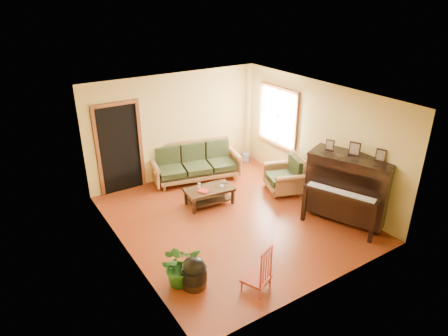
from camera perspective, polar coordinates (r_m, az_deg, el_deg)
floor at (r=8.40m, az=1.26°, el=-7.18°), size 5.00×5.00×0.00m
doorway at (r=9.40m, az=-14.67°, el=2.57°), size 1.08×0.16×2.05m
window at (r=9.96m, az=7.77°, el=7.30°), size 0.12×1.36×1.46m
sofa at (r=9.82m, az=-3.99°, el=0.74°), size 2.29×1.34×0.92m
coffee_table at (r=8.84m, az=-2.12°, el=-4.03°), size 1.10×0.66×0.38m
armchair at (r=9.36m, az=8.46°, el=-0.86°), size 1.09×1.11×0.89m
piano at (r=8.41m, az=17.31°, el=-2.84°), size 1.49×1.84×1.42m
footstool at (r=6.62m, az=-4.30°, el=-15.08°), size 0.52×0.52×0.40m
red_chair at (r=6.43m, az=4.67°, el=-14.07°), size 0.52×0.54×0.82m
leaning_frame at (r=10.85m, az=1.29°, el=2.18°), size 0.44×0.26×0.58m
ceramic_crock at (r=11.02m, az=3.12°, el=1.59°), size 0.24×0.24×0.25m
potted_plant at (r=6.60m, az=-6.28°, el=-13.57°), size 0.72×0.64×0.72m
book at (r=8.56m, az=-3.25°, el=-3.53°), size 0.27×0.29×0.02m
candle at (r=8.77m, az=-3.57°, el=-2.49°), size 0.08×0.08×0.11m
glass_jar at (r=8.76m, az=-0.30°, el=-2.67°), size 0.10×0.10×0.06m
remote at (r=8.95m, az=0.16°, el=-2.19°), size 0.14×0.09×0.01m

